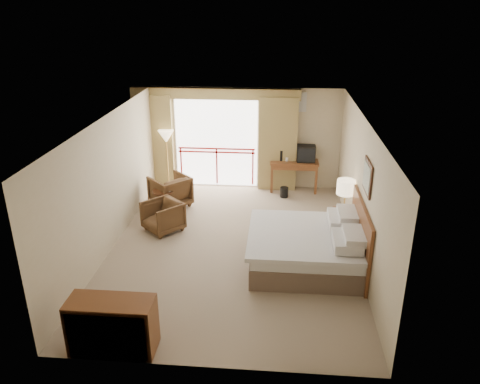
# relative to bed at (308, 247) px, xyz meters

# --- Properties ---
(floor) EXTENTS (7.00, 7.00, 0.00)m
(floor) POSITION_rel_bed_xyz_m (-1.50, 0.60, -0.38)
(floor) COLOR gray
(floor) RESTS_ON ground
(ceiling) EXTENTS (7.00, 7.00, 0.00)m
(ceiling) POSITION_rel_bed_xyz_m (-1.50, 0.60, 2.32)
(ceiling) COLOR white
(ceiling) RESTS_ON wall_back
(wall_back) EXTENTS (5.00, 0.00, 5.00)m
(wall_back) POSITION_rel_bed_xyz_m (-1.50, 4.10, 0.97)
(wall_back) COLOR #C5B48F
(wall_back) RESTS_ON ground
(wall_front) EXTENTS (5.00, 0.00, 5.00)m
(wall_front) POSITION_rel_bed_xyz_m (-1.50, -2.90, 0.97)
(wall_front) COLOR #C5B48F
(wall_front) RESTS_ON ground
(wall_left) EXTENTS (0.00, 7.00, 7.00)m
(wall_left) POSITION_rel_bed_xyz_m (-4.00, 0.60, 0.97)
(wall_left) COLOR #C5B48F
(wall_left) RESTS_ON ground
(wall_right) EXTENTS (0.00, 7.00, 7.00)m
(wall_right) POSITION_rel_bed_xyz_m (1.00, 0.60, 0.97)
(wall_right) COLOR #C5B48F
(wall_right) RESTS_ON ground
(balcony_door) EXTENTS (2.40, 0.00, 2.40)m
(balcony_door) POSITION_rel_bed_xyz_m (-2.30, 4.08, 0.82)
(balcony_door) COLOR white
(balcony_door) RESTS_ON wall_back
(balcony_railing) EXTENTS (2.09, 0.03, 1.02)m
(balcony_railing) POSITION_rel_bed_xyz_m (-2.30, 4.06, 0.44)
(balcony_railing) COLOR #A0110D
(balcony_railing) RESTS_ON wall_back
(curtain_left) EXTENTS (1.00, 0.26, 2.50)m
(curtain_left) POSITION_rel_bed_xyz_m (-3.95, 3.95, 0.87)
(curtain_left) COLOR olive
(curtain_left) RESTS_ON wall_back
(curtain_right) EXTENTS (1.00, 0.26, 2.50)m
(curtain_right) POSITION_rel_bed_xyz_m (-0.65, 3.95, 0.87)
(curtain_right) COLOR olive
(curtain_right) RESTS_ON wall_back
(valance) EXTENTS (4.40, 0.22, 0.28)m
(valance) POSITION_rel_bed_xyz_m (-2.30, 3.98, 2.17)
(valance) COLOR olive
(valance) RESTS_ON wall_back
(hvac_vent) EXTENTS (0.50, 0.04, 0.50)m
(hvac_vent) POSITION_rel_bed_xyz_m (-0.20, 4.07, 1.97)
(hvac_vent) COLOR silver
(hvac_vent) RESTS_ON wall_back
(bed) EXTENTS (2.13, 2.06, 0.97)m
(bed) POSITION_rel_bed_xyz_m (0.00, 0.00, 0.00)
(bed) COLOR brown
(bed) RESTS_ON floor
(headboard) EXTENTS (0.06, 2.10, 1.30)m
(headboard) POSITION_rel_bed_xyz_m (0.96, 0.00, 0.27)
(headboard) COLOR #5D311A
(headboard) RESTS_ON wall_right
(framed_art) EXTENTS (0.04, 0.72, 0.60)m
(framed_art) POSITION_rel_bed_xyz_m (0.97, 0.00, 1.47)
(framed_art) COLOR black
(framed_art) RESTS_ON wall_right
(nightstand) EXTENTS (0.43, 0.51, 0.61)m
(nightstand) POSITION_rel_bed_xyz_m (0.81, 1.23, -0.07)
(nightstand) COLOR #5D311A
(nightstand) RESTS_ON floor
(table_lamp) EXTENTS (0.38, 0.38, 0.67)m
(table_lamp) POSITION_rel_bed_xyz_m (0.81, 1.28, 0.75)
(table_lamp) COLOR tan
(table_lamp) RESTS_ON nightstand
(phone) EXTENTS (0.17, 0.14, 0.07)m
(phone) POSITION_rel_bed_xyz_m (0.76, 1.08, 0.27)
(phone) COLOR black
(phone) RESTS_ON nightstand
(desk) EXTENTS (1.27, 0.61, 0.83)m
(desk) POSITION_rel_bed_xyz_m (-0.19, 3.93, 0.27)
(desk) COLOR #5D311A
(desk) RESTS_ON floor
(tv) EXTENTS (0.47, 0.38, 0.43)m
(tv) POSITION_rel_bed_xyz_m (0.11, 3.87, 0.66)
(tv) COLOR black
(tv) RESTS_ON desk
(coffee_maker) EXTENTS (0.15, 0.15, 0.29)m
(coffee_maker) POSITION_rel_bed_xyz_m (-0.54, 3.88, 0.59)
(coffee_maker) COLOR black
(coffee_maker) RESTS_ON desk
(cup) EXTENTS (0.09, 0.09, 0.11)m
(cup) POSITION_rel_bed_xyz_m (-0.39, 3.83, 0.50)
(cup) COLOR white
(cup) RESTS_ON desk
(wastebasket) EXTENTS (0.23, 0.23, 0.27)m
(wastebasket) POSITION_rel_bed_xyz_m (-0.44, 3.35, -0.24)
(wastebasket) COLOR black
(wastebasket) RESTS_ON floor
(armchair_far) EXTENTS (1.20, 1.20, 0.78)m
(armchair_far) POSITION_rel_bed_xyz_m (-3.27, 2.56, -0.38)
(armchair_far) COLOR #422B17
(armchair_far) RESTS_ON floor
(armchair_near) EXTENTS (1.06, 1.06, 0.69)m
(armchair_near) POSITION_rel_bed_xyz_m (-3.13, 1.19, -0.38)
(armchair_near) COLOR #422B17
(armchair_near) RESTS_ON floor
(side_table) EXTENTS (0.50, 0.50, 0.55)m
(side_table) POSITION_rel_bed_xyz_m (-3.35, 2.17, -0.00)
(side_table) COLOR black
(side_table) RESTS_ON floor
(book) EXTENTS (0.23, 0.28, 0.02)m
(book) POSITION_rel_bed_xyz_m (-3.35, 2.17, 0.18)
(book) COLOR white
(book) RESTS_ON side_table
(floor_lamp) EXTENTS (0.41, 0.41, 1.62)m
(floor_lamp) POSITION_rel_bed_xyz_m (-3.58, 3.73, 1.01)
(floor_lamp) COLOR tan
(floor_lamp) RESTS_ON floor
(dresser) EXTENTS (1.24, 0.53, 0.83)m
(dresser) POSITION_rel_bed_xyz_m (-2.94, -2.63, 0.04)
(dresser) COLOR #5D311A
(dresser) RESTS_ON floor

